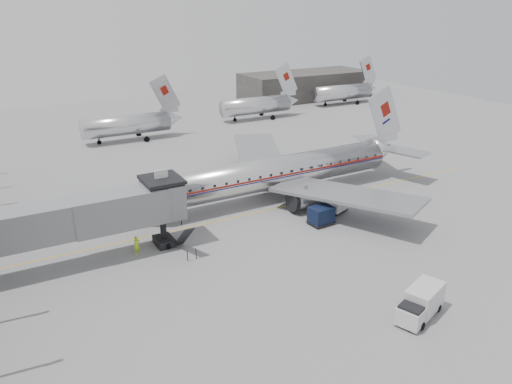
% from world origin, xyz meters
% --- Properties ---
extents(ground, '(160.00, 160.00, 0.00)m').
position_xyz_m(ground, '(0.00, 0.00, 0.00)').
color(ground, slate).
rests_on(ground, ground).
extents(hangar, '(30.00, 12.00, 6.00)m').
position_xyz_m(hangar, '(45.00, 60.00, 3.00)').
color(hangar, '#33312F').
rests_on(hangar, ground).
extents(apron_line, '(60.00, 0.15, 0.01)m').
position_xyz_m(apron_line, '(3.00, 6.00, 0.01)').
color(apron_line, gold).
rests_on(apron_line, ground).
extents(jet_bridge, '(21.00, 6.20, 7.10)m').
position_xyz_m(jet_bridge, '(-16.66, 3.67, 4.18)').
color(jet_bridge, '#5E6062').
rests_on(jet_bridge, ground).
extents(distant_aircraft_near, '(16.39, 3.20, 10.26)m').
position_xyz_m(distant_aircraft_near, '(-1.79, 42.00, 2.73)').
color(distant_aircraft_near, silver).
rests_on(distant_aircraft_near, ground).
extents(distant_aircraft_mid, '(16.39, 3.20, 10.26)m').
position_xyz_m(distant_aircraft_mid, '(24.21, 46.00, 2.73)').
color(distant_aircraft_mid, silver).
rests_on(distant_aircraft_mid, ground).
extents(distant_aircraft_far, '(16.39, 3.20, 10.26)m').
position_xyz_m(distant_aircraft_far, '(48.21, 50.00, 2.73)').
color(distant_aircraft_far, silver).
rests_on(distant_aircraft_far, ground).
extents(airliner, '(36.54, 33.86, 11.56)m').
position_xyz_m(airliner, '(6.73, 9.01, 2.91)').
color(airliner, silver).
rests_on(airliner, ground).
extents(service_van, '(4.86, 3.20, 2.14)m').
position_xyz_m(service_van, '(2.75, -16.02, 1.12)').
color(service_van, '#BABABD').
rests_on(service_van, ground).
extents(baggage_cart_navy, '(2.54, 2.02, 1.88)m').
position_xyz_m(baggage_cart_navy, '(6.00, 0.23, 1.00)').
color(baggage_cart_navy, black).
rests_on(baggage_cart_navy, ground).
extents(baggage_cart_white, '(2.70, 2.39, 1.76)m').
position_xyz_m(baggage_cart_white, '(9.27, 2.00, 0.94)').
color(baggage_cart_white, silver).
rests_on(baggage_cart_white, ground).
extents(ramp_worker, '(0.73, 0.61, 1.71)m').
position_xyz_m(ramp_worker, '(-12.00, 3.00, 0.85)').
color(ramp_worker, '#B7E61B').
rests_on(ramp_worker, ground).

